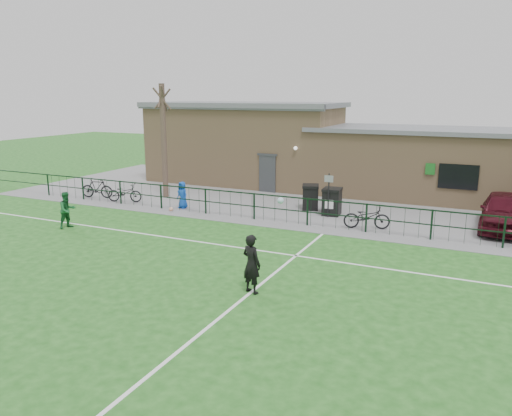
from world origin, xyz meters
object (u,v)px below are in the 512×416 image
at_px(wheelie_bin_left, 310,198).
at_px(ball_ground, 171,209).
at_px(spectator_child, 182,195).
at_px(sign_post, 328,195).
at_px(bicycle_e, 367,217).
at_px(car_maroon, 505,211).
at_px(bicycle_b, 97,188).
at_px(bicycle_c, 125,193).
at_px(wheelie_bin_right, 332,202).
at_px(outfield_player, 67,210).
at_px(bare_tree, 164,141).

height_order(wheelie_bin_left, ball_ground, wheelie_bin_left).
bearing_deg(spectator_child, sign_post, 26.37).
bearing_deg(sign_post, bicycle_e, -31.20).
xyz_separation_m(wheelie_bin_left, ball_ground, (-5.89, -3.16, -0.48)).
xyz_separation_m(car_maroon, bicycle_b, (-19.64, -2.16, -0.23)).
bearing_deg(bicycle_c, wheelie_bin_right, -97.36).
distance_m(car_maroon, outfield_player, 18.04).
bearing_deg(bicycle_b, wheelie_bin_right, -96.37).
bearing_deg(bicycle_c, wheelie_bin_left, -92.17).
distance_m(wheelie_bin_right, car_maroon, 7.16).
relative_size(bare_tree, sign_post, 3.00).
bearing_deg(outfield_player, bicycle_b, 44.41).
height_order(wheelie_bin_right, car_maroon, car_maroon).
bearing_deg(car_maroon, sign_post, -170.47).
height_order(bare_tree, bicycle_c, bare_tree).
bearing_deg(bicycle_b, car_maroon, -97.56).
height_order(spectator_child, ball_ground, spectator_child).
xyz_separation_m(bicycle_b, spectator_child, (5.51, -0.13, 0.12)).
relative_size(wheelie_bin_left, spectator_child, 0.85).
xyz_separation_m(bicycle_b, ball_ground, (5.34, -0.87, -0.45)).
bearing_deg(bicycle_b, outfield_player, -162.46).
height_order(bicycle_b, bicycle_e, bicycle_b).
distance_m(bicycle_c, outfield_player, 5.14).
xyz_separation_m(sign_post, spectator_child, (-6.96, -1.28, -0.34)).
bearing_deg(sign_post, spectator_child, -169.57).
bearing_deg(bicycle_b, spectator_child, -105.17).
xyz_separation_m(wheelie_bin_right, bicycle_c, (-10.49, -1.82, -0.11)).
bearing_deg(outfield_player, sign_post, -42.73).
relative_size(bicycle_b, bicycle_c, 0.99).
bearing_deg(outfield_player, spectator_child, -11.89).
height_order(wheelie_bin_left, sign_post, sign_post).
bearing_deg(wheelie_bin_right, ball_ground, -165.83).
relative_size(car_maroon, bicycle_e, 2.40).
xyz_separation_m(wheelie_bin_left, bicycle_e, (3.27, -2.37, -0.06)).
xyz_separation_m(car_maroon, spectator_child, (-14.13, -2.29, -0.11)).
relative_size(bicycle_c, ball_ground, 8.88).
distance_m(bicycle_b, ball_ground, 5.43).
relative_size(bare_tree, bicycle_b, 3.37).
bearing_deg(wheelie_bin_left, car_maroon, -19.39).
height_order(bare_tree, sign_post, bare_tree).
height_order(bare_tree, spectator_child, bare_tree).
bearing_deg(wheelie_bin_left, bicycle_c, 176.55).
distance_m(bicycle_b, outfield_player, 6.07).
xyz_separation_m(bicycle_c, ball_ground, (3.33, -0.69, -0.39)).
bearing_deg(outfield_player, wheelie_bin_left, -34.17).
relative_size(wheelie_bin_left, car_maroon, 0.25).
bearing_deg(spectator_child, car_maroon, 25.13).
bearing_deg(bicycle_e, bicycle_b, 73.55).
distance_m(car_maroon, ball_ground, 14.63).
relative_size(bicycle_e, ball_ground, 9.27).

